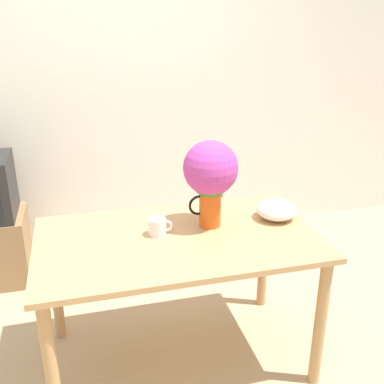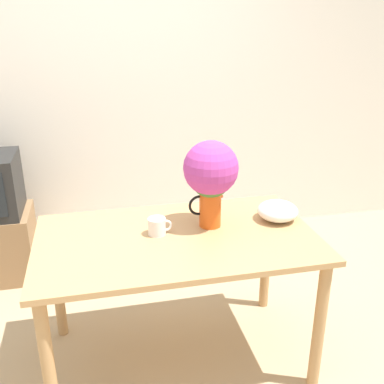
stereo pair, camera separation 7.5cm
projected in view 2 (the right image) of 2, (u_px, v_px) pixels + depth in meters
The scene contains 6 objects.
ground_plane at pixel (154, 373), 2.44m from camera, with size 12.00×12.00×0.00m, color tan.
wall_back at pixel (117, 85), 3.50m from camera, with size 8.00×0.05×2.60m.
table at pixel (177, 254), 2.32m from camera, with size 1.42×0.83×0.76m.
flower_vase at pixel (211, 174), 2.29m from camera, with size 0.28×0.28×0.46m.
coffee_mug at pixel (157, 226), 2.28m from camera, with size 0.12×0.09×0.09m.
white_bowl at pixel (278, 211), 2.45m from camera, with size 0.22×0.22×0.10m.
Camera 2 is at (-0.22, -1.90, 1.81)m, focal length 42.00 mm.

